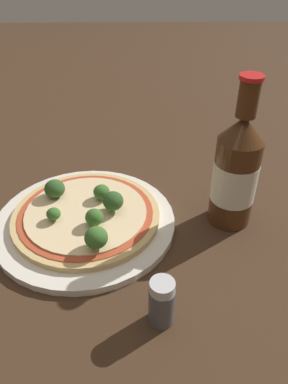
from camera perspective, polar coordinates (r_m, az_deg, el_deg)
The scene contains 11 objects.
ground_plane at distance 0.65m, azimuth -6.88°, elevation -3.26°, with size 3.00×3.00×0.00m, color #3D2819.
plate at distance 0.63m, azimuth -8.94°, elevation -4.55°, with size 0.29×0.29×0.01m.
pizza at distance 0.62m, azimuth -8.81°, elevation -3.45°, with size 0.24×0.24×0.01m.
broccoli_floret_0 at distance 0.60m, azimuth -4.74°, elevation -1.38°, with size 0.03×0.03×0.04m.
broccoli_floret_1 at distance 0.54m, azimuth -7.30°, elevation -6.91°, with size 0.03×0.03×0.04m.
broccoli_floret_2 at distance 0.60m, azimuth -13.62°, elevation -3.27°, with size 0.02×0.02×0.02m.
broccoli_floret_3 at distance 0.58m, azimuth -7.89°, elevation -3.85°, with size 0.03×0.03×0.03m.
broccoli_floret_4 at distance 0.65m, azimuth -13.45°, elevation 0.49°, with size 0.03×0.03×0.03m.
broccoli_floret_5 at distance 0.63m, azimuth -6.49°, elevation 0.02°, with size 0.03×0.03×0.03m.
beer_bottle at distance 0.60m, azimuth 13.80°, elevation 3.03°, with size 0.07×0.07×0.24m.
pepper_shaker at distance 0.47m, azimuth 2.70°, elevation -16.44°, with size 0.03×0.03×0.07m.
Camera 1 is at (0.07, -0.50, 0.41)m, focal length 35.00 mm.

